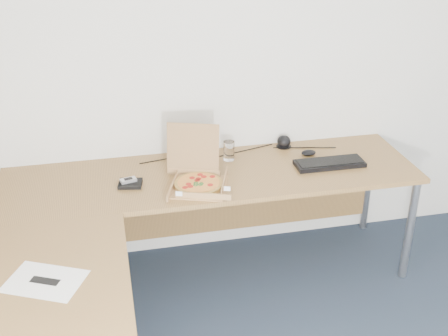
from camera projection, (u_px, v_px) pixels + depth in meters
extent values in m
cube|color=olive|center=(212.00, 176.00, 3.45)|extent=(2.50, 0.70, 0.03)
cube|color=olive|center=(47.00, 319.00, 2.31)|extent=(0.70, 1.50, 0.03)
cylinder|color=gray|center=(368.00, 186.00, 4.10)|extent=(0.05, 0.05, 0.70)
cube|color=#AD7E4C|center=(199.00, 187.00, 3.28)|extent=(0.31, 0.31, 0.01)
cube|color=#AD7E4C|center=(193.00, 149.00, 3.36)|extent=(0.31, 0.06, 0.31)
cylinder|color=#C28F41|center=(199.00, 184.00, 3.27)|extent=(0.28, 0.28, 0.02)
cylinder|color=#BE3F1C|center=(199.00, 182.00, 3.27)|extent=(0.24, 0.24, 0.00)
cylinder|color=silver|center=(229.00, 151.00, 3.58)|extent=(0.07, 0.07, 0.12)
cube|color=black|center=(330.00, 163.00, 3.53)|extent=(0.43, 0.15, 0.03)
ellipsoid|color=black|center=(309.00, 153.00, 3.66)|extent=(0.11, 0.09, 0.03)
cube|color=black|center=(130.00, 184.00, 3.30)|extent=(0.15, 0.13, 0.02)
cube|color=#B2B5BA|center=(128.00, 180.00, 3.30)|extent=(0.10, 0.07, 0.02)
cube|color=white|center=(45.00, 281.00, 2.51)|extent=(0.40, 0.35, 0.00)
ellipsoid|color=black|center=(284.00, 141.00, 3.77)|extent=(0.10, 0.10, 0.08)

